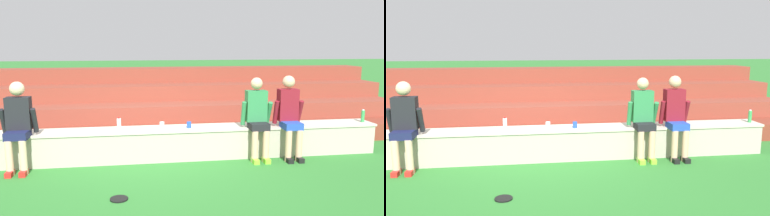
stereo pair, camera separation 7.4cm
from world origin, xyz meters
The scene contains 11 objects.
ground_plane centered at (0.00, 0.00, 0.00)m, with size 80.00×80.00×0.00m, color #2D752D.
stone_seating_wall centered at (0.00, 0.25, 0.29)m, with size 8.10×0.55×0.56m.
brick_bleachers centered at (0.00, 2.79, 0.53)m, with size 11.47×3.15×1.40m.
person_far_left centered at (-2.19, -0.04, 0.78)m, with size 0.55×0.56×1.43m.
person_left_of_center centered at (1.76, 0.01, 0.78)m, with size 0.54×0.55×1.44m.
person_center centered at (2.34, 0.00, 0.79)m, with size 0.53×0.59×1.46m.
water_bottle_near_right centered at (-0.63, 0.22, 0.66)m, with size 0.07×0.07×0.23m.
water_bottle_center_gap centered at (3.90, 0.21, 0.67)m, with size 0.06×0.06×0.24m.
plastic_cup_left_end centered at (0.58, 0.20, 0.61)m, with size 0.08×0.08×0.11m, color blue.
plastic_cup_right_end centered at (0.10, 0.20, 0.62)m, with size 0.08×0.08×0.12m, color white.
frisbee centered at (-0.59, -1.43, 0.01)m, with size 0.24×0.24×0.02m, color black.
Camera 2 is at (-0.27, -6.18, 2.02)m, focal length 35.09 mm.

